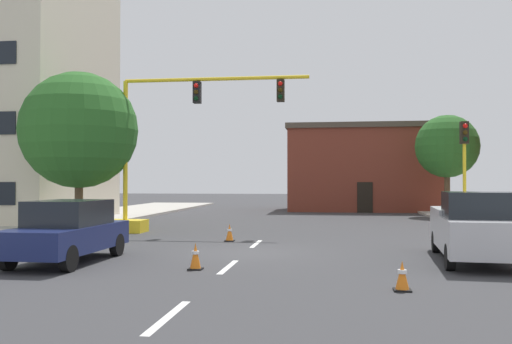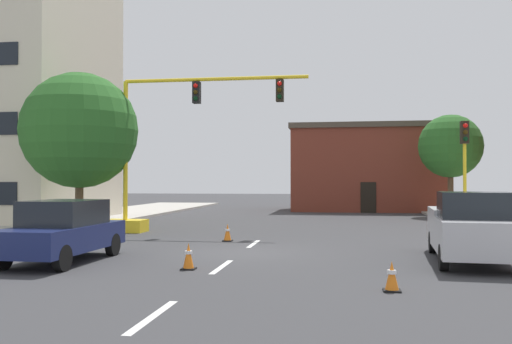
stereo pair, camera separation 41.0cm
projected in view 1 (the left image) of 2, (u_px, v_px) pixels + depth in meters
The scene contains 15 objects.
ground_plane at pixel (246, 253), 17.83m from camera, with size 160.00×160.00×0.00m, color #38383A.
sidewalk_left at pixel (33, 226), 27.34m from camera, with size 6.00×56.00×0.14m, color #B2ADA3.
lane_stripe_seg_1 at pixel (168, 317), 9.40m from camera, with size 0.16×2.40×0.01m, color silver.
lane_stripe_seg_2 at pixel (228, 267), 14.85m from camera, with size 0.16×2.40×0.01m, color silver.
lane_stripe_seg_3 at pixel (256, 244), 20.30m from camera, with size 0.16×2.40×0.01m, color silver.
building_brick_center at pixel (362, 168), 43.74m from camera, with size 11.46×7.47×6.55m.
traffic_signal_gantry at pixel (150, 182), 24.81m from camera, with size 9.09×1.20×6.83m.
traffic_light_pole_right at pixel (464, 152), 23.65m from camera, with size 0.32×0.47×4.80m.
tree_left_near at pixel (79, 130), 24.90m from camera, with size 5.17×5.17×7.13m.
tree_right_far at pixel (447, 147), 35.97m from camera, with size 4.04×4.04×6.53m.
pickup_truck_silver at pixel (476, 227), 15.83m from camera, with size 2.44×5.55×1.99m.
sedan_navy_near_left at pixel (68, 231), 15.70m from camera, with size 1.93×4.53×1.74m.
traffic_cone_roadside_a at pixel (402, 276), 11.62m from camera, with size 0.36×0.36×0.62m.
traffic_cone_roadside_b at pixel (195, 257), 14.41m from camera, with size 0.36×0.36×0.69m.
traffic_cone_roadside_c at pixel (230, 233), 21.20m from camera, with size 0.36×0.36×0.66m.
Camera 1 is at (2.74, -17.66, 2.29)m, focal length 39.31 mm.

